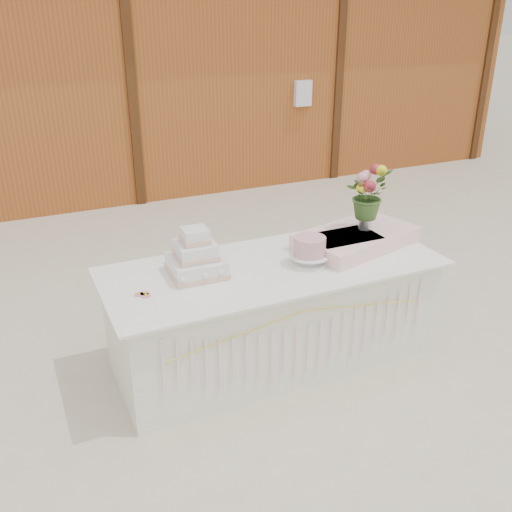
# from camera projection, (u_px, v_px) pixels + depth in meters

# --- Properties ---
(ground) EXTENTS (80.00, 80.00, 0.00)m
(ground) POSITION_uv_depth(u_px,v_px,m) (272.00, 357.00, 4.32)
(ground) COLOR beige
(ground) RESTS_ON ground
(barn) EXTENTS (12.60, 4.60, 3.30)m
(barn) POSITION_uv_depth(u_px,v_px,m) (99.00, 60.00, 8.62)
(barn) COLOR #974C1F
(barn) RESTS_ON ground
(cake_table) EXTENTS (2.40, 1.00, 0.77)m
(cake_table) POSITION_uv_depth(u_px,v_px,m) (273.00, 313.00, 4.16)
(cake_table) COLOR white
(cake_table) RESTS_ON ground
(wedding_cake) EXTENTS (0.38, 0.38, 0.33)m
(wedding_cake) POSITION_uv_depth(u_px,v_px,m) (196.00, 259.00, 3.83)
(wedding_cake) COLOR white
(wedding_cake) RESTS_ON cake_table
(pink_cake_stand) EXTENTS (0.28, 0.28, 0.20)m
(pink_cake_stand) POSITION_uv_depth(u_px,v_px,m) (310.00, 249.00, 3.98)
(pink_cake_stand) COLOR white
(pink_cake_stand) RESTS_ON cake_table
(satin_runner) EXTENTS (1.01, 0.73, 0.11)m
(satin_runner) POSITION_uv_depth(u_px,v_px,m) (356.00, 238.00, 4.32)
(satin_runner) COLOR #FFD4CD
(satin_runner) RESTS_ON cake_table
(flower_vase) EXTENTS (0.10, 0.10, 0.14)m
(flower_vase) POSITION_uv_depth(u_px,v_px,m) (365.00, 220.00, 4.31)
(flower_vase) COLOR silver
(flower_vase) RESTS_ON satin_runner
(bouquet) EXTENTS (0.43, 0.41, 0.37)m
(bouquet) POSITION_uv_depth(u_px,v_px,m) (368.00, 188.00, 4.21)
(bouquet) COLOR #385B24
(bouquet) RESTS_ON flower_vase
(loose_flowers) EXTENTS (0.22, 0.32, 0.02)m
(loose_flowers) POSITION_uv_depth(u_px,v_px,m) (132.00, 289.00, 3.66)
(loose_flowers) COLOR #CA7B89
(loose_flowers) RESTS_ON cake_table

